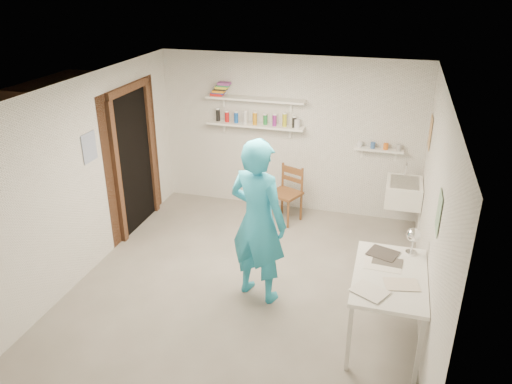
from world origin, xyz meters
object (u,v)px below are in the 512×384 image
(wooden_chair, at_px, (285,194))
(desk_lamp, at_px, (414,235))
(work_table, at_px, (386,307))
(wall_clock, at_px, (257,187))
(man, at_px, (258,221))
(belfast_sink, at_px, (404,192))

(wooden_chair, height_order, desk_lamp, desk_lamp)
(work_table, relative_size, desk_lamp, 8.00)
(work_table, bearing_deg, wall_clock, 158.33)
(wooden_chair, relative_size, desk_lamp, 6.05)
(man, xyz_separation_m, wooden_chair, (-0.11, 1.93, -0.52))
(wooden_chair, relative_size, work_table, 0.76)
(work_table, xyz_separation_m, desk_lamp, (0.19, 0.47, 0.61))
(man, relative_size, work_table, 1.64)
(belfast_sink, relative_size, desk_lamp, 4.09)
(belfast_sink, distance_m, man, 2.46)
(belfast_sink, height_order, man, man)
(man, bearing_deg, desk_lamp, -159.25)
(man, height_order, work_table, man)
(belfast_sink, distance_m, work_table, 2.29)
(belfast_sink, distance_m, wooden_chair, 1.70)
(wall_clock, height_order, work_table, wall_clock)
(wooden_chair, height_order, work_table, wooden_chair)
(wall_clock, xyz_separation_m, work_table, (1.53, -0.61, -0.89))
(man, xyz_separation_m, wall_clock, (-0.07, 0.21, 0.32))
(belfast_sink, bearing_deg, wooden_chair, 178.07)
(wooden_chair, bearing_deg, wall_clock, -65.25)
(wall_clock, xyz_separation_m, wooden_chair, (-0.04, 1.72, -0.84))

